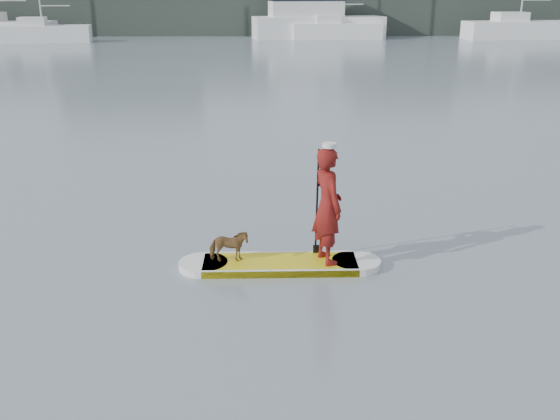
{
  "coord_description": "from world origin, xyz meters",
  "views": [
    {
      "loc": [
        3.71,
        -11.66,
        4.31
      ],
      "look_at": [
        3.92,
        -2.37,
        1.0
      ],
      "focal_mm": 40.0,
      "sensor_mm": 36.0,
      "label": 1
    }
  ],
  "objects_px": {
    "paddleboard": "(280,264)",
    "sailboat_f": "(518,28)",
    "dog": "(229,246)",
    "motor_yacht_a": "(313,16)",
    "sailboat_e": "(335,30)",
    "sailboat_c": "(43,32)",
    "paddler": "(328,206)"
  },
  "relations": [
    {
      "from": "paddleboard",
      "to": "sailboat_f",
      "type": "relative_size",
      "value": 0.23
    },
    {
      "from": "paddleboard",
      "to": "dog",
      "type": "xyz_separation_m",
      "value": [
        -0.83,
        -0.0,
        0.33
      ]
    },
    {
      "from": "sailboat_f",
      "to": "motor_yacht_a",
      "type": "height_order",
      "value": "sailboat_f"
    },
    {
      "from": "paddleboard",
      "to": "sailboat_e",
      "type": "distance_m",
      "value": 48.83
    },
    {
      "from": "dog",
      "to": "sailboat_e",
      "type": "distance_m",
      "value": 48.94
    },
    {
      "from": "sailboat_f",
      "to": "motor_yacht_a",
      "type": "distance_m",
      "value": 18.44
    },
    {
      "from": "dog",
      "to": "sailboat_c",
      "type": "height_order",
      "value": "sailboat_c"
    },
    {
      "from": "sailboat_e",
      "to": "motor_yacht_a",
      "type": "xyz_separation_m",
      "value": [
        -1.97,
        0.96,
        1.15
      ]
    },
    {
      "from": "paddleboard",
      "to": "paddler",
      "type": "relative_size",
      "value": 1.74
    },
    {
      "from": "paddler",
      "to": "sailboat_f",
      "type": "bearing_deg",
      "value": -43.49
    },
    {
      "from": "paddleboard",
      "to": "motor_yacht_a",
      "type": "height_order",
      "value": "motor_yacht_a"
    },
    {
      "from": "paddleboard",
      "to": "sailboat_c",
      "type": "distance_m",
      "value": 49.25
    },
    {
      "from": "paddler",
      "to": "dog",
      "type": "distance_m",
      "value": 1.72
    },
    {
      "from": "dog",
      "to": "sailboat_c",
      "type": "distance_m",
      "value": 48.94
    },
    {
      "from": "sailboat_c",
      "to": "sailboat_f",
      "type": "bearing_deg",
      "value": -5.27
    },
    {
      "from": "sailboat_c",
      "to": "sailboat_f",
      "type": "xyz_separation_m",
      "value": [
        41.4,
        2.76,
        0.17
      ]
    },
    {
      "from": "paddler",
      "to": "sailboat_e",
      "type": "xyz_separation_m",
      "value": [
        5.32,
        48.45,
        -0.24
      ]
    },
    {
      "from": "paddleboard",
      "to": "sailboat_f",
      "type": "height_order",
      "value": "sailboat_f"
    },
    {
      "from": "sailboat_c",
      "to": "sailboat_f",
      "type": "relative_size",
      "value": 0.75
    },
    {
      "from": "dog",
      "to": "sailboat_e",
      "type": "relative_size",
      "value": 0.05
    },
    {
      "from": "sailboat_e",
      "to": "sailboat_f",
      "type": "relative_size",
      "value": 0.79
    },
    {
      "from": "paddler",
      "to": "sailboat_c",
      "type": "height_order",
      "value": "sailboat_c"
    },
    {
      "from": "paddler",
      "to": "sailboat_c",
      "type": "relative_size",
      "value": 0.17
    },
    {
      "from": "sailboat_e",
      "to": "sailboat_f",
      "type": "xyz_separation_m",
      "value": [
        16.4,
        -0.22,
        0.16
      ]
    },
    {
      "from": "sailboat_f",
      "to": "paddleboard",
      "type": "bearing_deg",
      "value": -121.1
    },
    {
      "from": "sailboat_e",
      "to": "motor_yacht_a",
      "type": "height_order",
      "value": "sailboat_e"
    },
    {
      "from": "paddler",
      "to": "dog",
      "type": "relative_size",
      "value": 2.99
    },
    {
      "from": "dog",
      "to": "sailboat_f",
      "type": "xyz_separation_m",
      "value": [
        23.31,
        48.23,
        0.6
      ]
    },
    {
      "from": "paddleboard",
      "to": "sailboat_f",
      "type": "bearing_deg",
      "value": 64.88
    },
    {
      "from": "paddler",
      "to": "sailboat_f",
      "type": "height_order",
      "value": "sailboat_f"
    },
    {
      "from": "paddleboard",
      "to": "motor_yacht_a",
      "type": "xyz_separation_m",
      "value": [
        4.11,
        49.41,
        1.91
      ]
    },
    {
      "from": "dog",
      "to": "motor_yacht_a",
      "type": "height_order",
      "value": "motor_yacht_a"
    }
  ]
}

